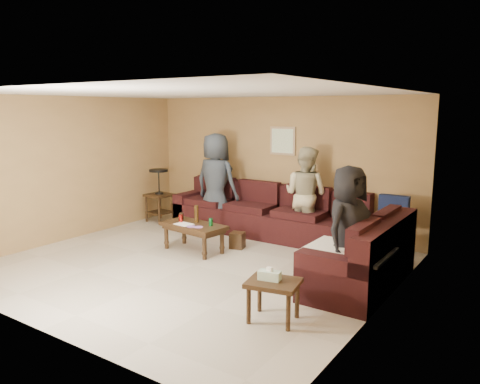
{
  "coord_description": "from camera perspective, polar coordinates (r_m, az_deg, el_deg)",
  "views": [
    {
      "loc": [
        4.26,
        -5.11,
        2.28
      ],
      "look_at": [
        0.25,
        0.85,
        1.0
      ],
      "focal_mm": 35.0,
      "sensor_mm": 36.0,
      "label": 1
    }
  ],
  "objects": [
    {
      "name": "end_table_left",
      "position": [
        9.67,
        -9.82,
        -0.27
      ],
      "size": [
        0.5,
        0.5,
        1.08
      ],
      "rotation": [
        0.0,
        0.0,
        -0.06
      ],
      "color": "#342011",
      "rests_on": "ground"
    },
    {
      "name": "sectional_sofa",
      "position": [
        7.72,
        6.27,
        -4.62
      ],
      "size": [
        4.65,
        2.9,
        0.97
      ],
      "color": "black",
      "rests_on": "ground"
    },
    {
      "name": "side_table_right",
      "position": [
        5.16,
        4.02,
        -11.35
      ],
      "size": [
        0.63,
        0.55,
        0.6
      ],
      "rotation": [
        0.0,
        0.0,
        0.2
      ],
      "color": "#342011",
      "rests_on": "ground"
    },
    {
      "name": "person_right",
      "position": [
        6.0,
        12.98,
        -4.44
      ],
      "size": [
        0.62,
        0.85,
        1.6
      ],
      "primitive_type": "imported",
      "rotation": [
        0.0,
        0.0,
        1.42
      ],
      "color": "black",
      "rests_on": "ground"
    },
    {
      "name": "wall_art",
      "position": [
        8.67,
        5.22,
        6.23
      ],
      "size": [
        0.52,
        0.04,
        0.52
      ],
      "color": "#9F8363",
      "rests_on": "ground"
    },
    {
      "name": "person_middle",
      "position": [
        8.09,
        7.98,
        -0.33
      ],
      "size": [
        0.86,
        0.7,
        1.66
      ],
      "primitive_type": "imported",
      "rotation": [
        0.0,
        0.0,
        3.05
      ],
      "color": "#BCB28B",
      "rests_on": "ground"
    },
    {
      "name": "person_left",
      "position": [
        8.86,
        -2.95,
        1.25
      ],
      "size": [
        0.9,
        0.59,
        1.84
      ],
      "primitive_type": "imported",
      "rotation": [
        0.0,
        0.0,
        3.15
      ],
      "color": "#2E3640",
      "rests_on": "ground"
    },
    {
      "name": "room",
      "position": [
        6.68,
        -5.88,
        4.75
      ],
      "size": [
        5.6,
        5.5,
        2.5
      ],
      "color": "#B5AC99",
      "rests_on": "ground"
    },
    {
      "name": "waste_bin",
      "position": [
        7.79,
        -0.32,
        -5.9
      ],
      "size": [
        0.27,
        0.27,
        0.27
      ],
      "primitive_type": "cube",
      "rotation": [
        0.0,
        0.0,
        0.25
      ],
      "color": "#342011",
      "rests_on": "ground"
    },
    {
      "name": "coffee_table",
      "position": [
        7.61,
        -5.7,
        -4.38
      ],
      "size": [
        1.14,
        0.67,
        0.73
      ],
      "rotation": [
        0.0,
        0.0,
        -0.12
      ],
      "color": "#342011",
      "rests_on": "ground"
    }
  ]
}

